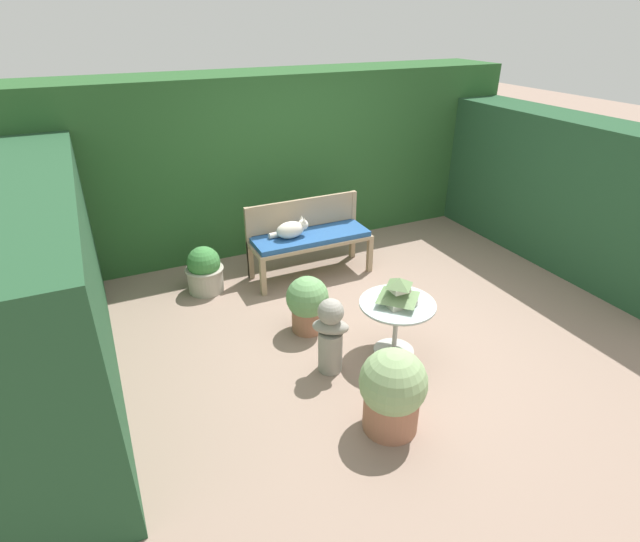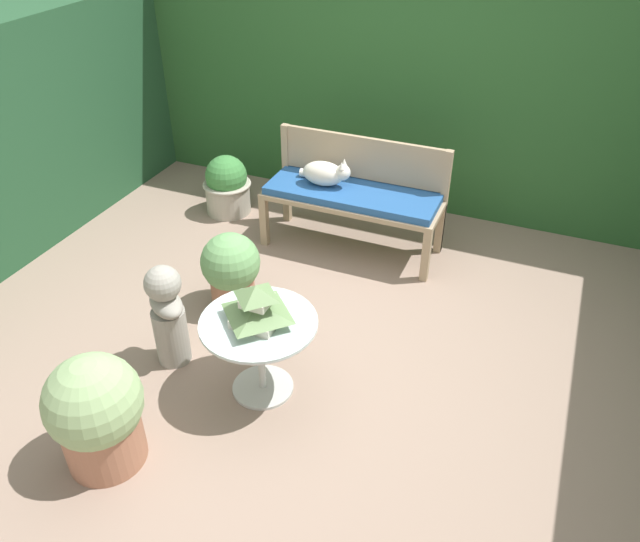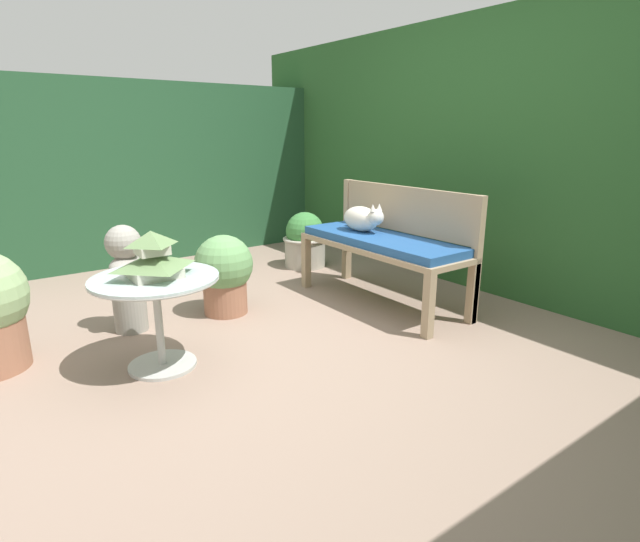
{
  "view_description": "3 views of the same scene",
  "coord_description": "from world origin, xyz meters",
  "views": [
    {
      "loc": [
        -2.37,
        -3.8,
        2.85
      ],
      "look_at": [
        -0.37,
        0.47,
        0.39
      ],
      "focal_mm": 28.0,
      "sensor_mm": 36.0,
      "label": 1
    },
    {
      "loc": [
        1.28,
        -3.07,
        2.8
      ],
      "look_at": [
        -0.04,
        0.09,
        0.44
      ],
      "focal_mm": 35.0,
      "sensor_mm": 36.0,
      "label": 2
    },
    {
      "loc": [
        2.5,
        -1.45,
        1.3
      ],
      "look_at": [
        -0.02,
        0.4,
        0.42
      ],
      "focal_mm": 28.0,
      "sensor_mm": 36.0,
      "label": 3
    }
  ],
  "objects": [
    {
      "name": "patio_table",
      "position": [
        -0.12,
        -0.64,
        0.42
      ],
      "size": [
        0.69,
        0.69,
        0.54
      ],
      "color": "#B7B7B2",
      "rests_on": "ground"
    },
    {
      "name": "bench_backrest",
      "position": [
        -0.19,
        1.34,
        0.65
      ],
      "size": [
        1.43,
        0.06,
        0.89
      ],
      "color": "tan",
      "rests_on": "ground"
    },
    {
      "name": "potted_plant_path_edge",
      "position": [
        -0.7,
        0.05,
        0.31
      ],
      "size": [
        0.42,
        0.42,
        0.58
      ],
      "color": "#9E664C",
      "rests_on": "ground"
    },
    {
      "name": "foliage_hedge_left",
      "position": [
        -2.85,
        0.2,
        0.88
      ],
      "size": [
        0.7,
        3.6,
        1.77
      ],
      "primitive_type": "cube",
      "color": "#234C2D",
      "rests_on": "ground"
    },
    {
      "name": "cat",
      "position": [
        -0.43,
        1.13,
        0.63
      ],
      "size": [
        0.46,
        0.22,
        0.23
      ],
      "rotation": [
        0.0,
        0.0,
        0.05
      ],
      "color": "silver",
      "rests_on": "garden_bench"
    },
    {
      "name": "garden_bench",
      "position": [
        -0.19,
        1.11,
        0.46
      ],
      "size": [
        1.43,
        0.5,
        0.53
      ],
      "color": "tan",
      "rests_on": "ground"
    },
    {
      "name": "garden_bust",
      "position": [
        -0.78,
        -0.61,
        0.38
      ],
      "size": [
        0.37,
        0.33,
        0.72
      ],
      "rotation": [
        0.0,
        0.0,
        -0.61
      ],
      "color": "gray",
      "rests_on": "ground"
    },
    {
      "name": "foliage_hedge_back",
      "position": [
        0.0,
        2.49,
        1.1
      ],
      "size": [
        6.4,
        0.98,
        2.19
      ],
      "primitive_type": "cube",
      "color": "#285628",
      "rests_on": "ground"
    },
    {
      "name": "potted_plant_bench_left",
      "position": [
        -1.44,
        1.27,
        0.26
      ],
      "size": [
        0.43,
        0.43,
        0.54
      ],
      "color": "#ADA393",
      "rests_on": "ground"
    },
    {
      "name": "pagoda_birdhouse",
      "position": [
        -0.12,
        -0.64,
        0.64
      ],
      "size": [
        0.34,
        0.34,
        0.25
      ],
      "color": "beige",
      "rests_on": "patio_table"
    },
    {
      "name": "ground",
      "position": [
        0.0,
        0.0,
        0.0
      ],
      "size": [
        30.0,
        30.0,
        0.0
      ],
      "primitive_type": "plane",
      "color": "gray"
    }
  ]
}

